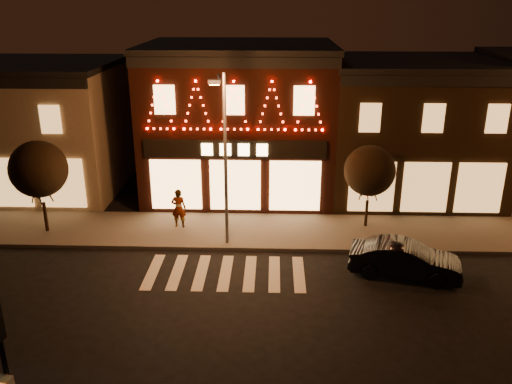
{
  "coord_description": "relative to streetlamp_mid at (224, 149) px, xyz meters",
  "views": [
    {
      "loc": [
        1.9,
        -15.23,
        10.69
      ],
      "look_at": [
        1.25,
        4.0,
        3.55
      ],
      "focal_mm": 37.33,
      "sensor_mm": 36.0,
      "label": 1
    }
  ],
  "objects": [
    {
      "name": "ground",
      "position": [
        0.19,
        -6.38,
        -4.61
      ],
      "size": [
        120.0,
        120.0,
        0.0
      ],
      "primitive_type": "plane",
      "color": "black",
      "rests_on": "ground"
    },
    {
      "name": "sidewalk_far",
      "position": [
        2.19,
        1.62,
        -4.53
      ],
      "size": [
        44.0,
        4.0,
        0.15
      ],
      "primitive_type": "cube",
      "color": "#47423D",
      "rests_on": "ground"
    },
    {
      "name": "building_left",
      "position": [
        -12.81,
        7.61,
        -0.95
      ],
      "size": [
        12.2,
        8.28,
        7.3
      ],
      "color": "#7C6F58",
      "rests_on": "ground"
    },
    {
      "name": "building_pulp",
      "position": [
        0.19,
        7.6,
        -0.44
      ],
      "size": [
        10.2,
        8.34,
        8.3
      ],
      "color": "black",
      "rests_on": "ground"
    },
    {
      "name": "building_right_a",
      "position": [
        9.69,
        7.61,
        -0.85
      ],
      "size": [
        9.2,
        8.28,
        7.5
      ],
      "color": "black",
      "rests_on": "ground"
    },
    {
      "name": "streetlamp_mid",
      "position": [
        0.0,
        0.0,
        0.0
      ],
      "size": [
        0.56,
        1.75,
        7.6
      ],
      "rotation": [
        0.0,
        0.0,
        0.15
      ],
      "color": "#59595E",
      "rests_on": "sidewalk_far"
    },
    {
      "name": "tree_left",
      "position": [
        -8.64,
        1.17,
        -1.39
      ],
      "size": [
        2.63,
        2.63,
        4.39
      ],
      "rotation": [
        0.0,
        0.0,
        0.21
      ],
      "color": "black",
      "rests_on": "sidewalk_far"
    },
    {
      "name": "tree_right",
      "position": [
        6.61,
        2.27,
        -1.65
      ],
      "size": [
        2.41,
        2.41,
        4.02
      ],
      "rotation": [
        0.0,
        0.0,
        -0.13
      ],
      "color": "black",
      "rests_on": "sidewalk_far"
    },
    {
      "name": "dark_sedan",
      "position": [
        7.42,
        -2.37,
        -3.89
      ],
      "size": [
        4.63,
        2.53,
        1.45
      ],
      "primitive_type": "imported",
      "rotation": [
        0.0,
        0.0,
        1.33
      ],
      "color": "black",
      "rests_on": "ground"
    },
    {
      "name": "pedestrian",
      "position": [
        -2.42,
        1.85,
        -3.5
      ],
      "size": [
        0.72,
        0.48,
        1.93
      ],
      "primitive_type": "imported",
      "rotation": [
        0.0,
        0.0,
        3.11
      ],
      "color": "gray",
      "rests_on": "sidewalk_far"
    }
  ]
}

